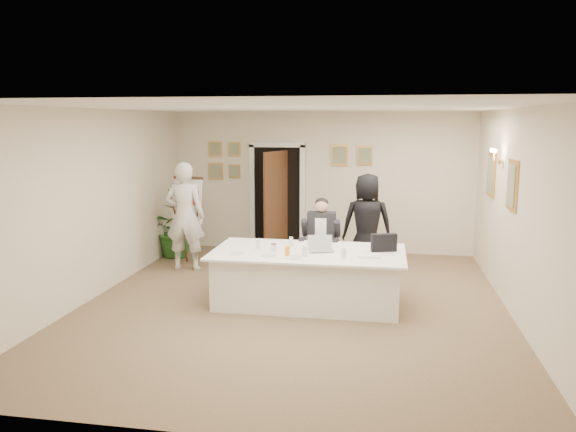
# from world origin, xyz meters

# --- Properties ---
(floor) EXTENTS (7.00, 7.00, 0.00)m
(floor) POSITION_xyz_m (0.00, 0.00, 0.00)
(floor) COLOR brown
(floor) RESTS_ON ground
(ceiling) EXTENTS (6.00, 7.00, 0.02)m
(ceiling) POSITION_xyz_m (0.00, 0.00, 2.80)
(ceiling) COLOR white
(ceiling) RESTS_ON wall_back
(wall_back) EXTENTS (6.00, 0.10, 2.80)m
(wall_back) POSITION_xyz_m (0.00, 3.50, 1.40)
(wall_back) COLOR beige
(wall_back) RESTS_ON floor
(wall_front) EXTENTS (6.00, 0.10, 2.80)m
(wall_front) POSITION_xyz_m (0.00, -3.50, 1.40)
(wall_front) COLOR beige
(wall_front) RESTS_ON floor
(wall_left) EXTENTS (0.10, 7.00, 2.80)m
(wall_left) POSITION_xyz_m (-3.00, 0.00, 1.40)
(wall_left) COLOR beige
(wall_left) RESTS_ON floor
(wall_right) EXTENTS (0.10, 7.00, 2.80)m
(wall_right) POSITION_xyz_m (3.00, 0.00, 1.40)
(wall_right) COLOR beige
(wall_right) RESTS_ON floor
(doorway) EXTENTS (1.14, 0.86, 2.20)m
(doorway) POSITION_xyz_m (-0.88, 3.32, 1.04)
(doorway) COLOR black
(doorway) RESTS_ON floor
(pictures_back_wall) EXTENTS (3.40, 0.06, 0.80)m
(pictures_back_wall) POSITION_xyz_m (-0.80, 3.47, 1.85)
(pictures_back_wall) COLOR #C49142
(pictures_back_wall) RESTS_ON wall_back
(pictures_right_wall) EXTENTS (0.06, 2.20, 0.80)m
(pictures_right_wall) POSITION_xyz_m (2.97, 1.20, 1.75)
(pictures_right_wall) COLOR #C49142
(pictures_right_wall) RESTS_ON wall_right
(wall_sconce) EXTENTS (0.20, 0.30, 0.24)m
(wall_sconce) POSITION_xyz_m (2.90, 1.20, 2.10)
(wall_sconce) COLOR #B8903B
(wall_sconce) RESTS_ON wall_right
(conference_table) EXTENTS (2.75, 1.47, 0.78)m
(conference_table) POSITION_xyz_m (0.20, 0.12, 0.39)
(conference_table) COLOR white
(conference_table) RESTS_ON floor
(seated_man) EXTENTS (0.75, 0.78, 1.42)m
(seated_man) POSITION_xyz_m (0.26, 1.18, 0.71)
(seated_man) COLOR black
(seated_man) RESTS_ON floor
(flip_chart) EXTENTS (0.57, 0.39, 1.59)m
(flip_chart) POSITION_xyz_m (-2.27, 2.06, 0.74)
(flip_chart) COLOR #3E2514
(flip_chart) RESTS_ON floor
(standing_man) EXTENTS (0.72, 0.49, 1.93)m
(standing_man) POSITION_xyz_m (-2.20, 1.60, 0.96)
(standing_man) COLOR silver
(standing_man) RESTS_ON floor
(standing_woman) EXTENTS (0.89, 0.61, 1.74)m
(standing_woman) POSITION_xyz_m (0.97, 1.93, 0.87)
(standing_woman) COLOR black
(standing_woman) RESTS_ON floor
(potted_palm) EXTENTS (1.02, 0.90, 1.08)m
(potted_palm) POSITION_xyz_m (-2.70, 2.50, 0.54)
(potted_palm) COLOR #21571D
(potted_palm) RESTS_ON floor
(laptop) EXTENTS (0.42, 0.44, 0.28)m
(laptop) POSITION_xyz_m (0.37, 0.15, 0.91)
(laptop) COLOR #B7BABC
(laptop) RESTS_ON conference_table
(laptop_bag) EXTENTS (0.38, 0.20, 0.25)m
(laptop_bag) POSITION_xyz_m (1.26, 0.28, 0.90)
(laptop_bag) COLOR black
(laptop_bag) RESTS_ON conference_table
(paper_stack) EXTENTS (0.33, 0.24, 0.03)m
(paper_stack) POSITION_xyz_m (1.06, -0.09, 0.79)
(paper_stack) COLOR white
(paper_stack) RESTS_ON conference_table
(plate_left) EXTENTS (0.26, 0.26, 0.01)m
(plate_left) POSITION_xyz_m (-0.75, -0.23, 0.78)
(plate_left) COLOR white
(plate_left) RESTS_ON conference_table
(plate_mid) EXTENTS (0.27, 0.27, 0.01)m
(plate_mid) POSITION_xyz_m (-0.30, -0.28, 0.78)
(plate_mid) COLOR white
(plate_mid) RESTS_ON conference_table
(plate_near) EXTENTS (0.27, 0.27, 0.01)m
(plate_near) POSITION_xyz_m (0.06, -0.34, 0.78)
(plate_near) COLOR white
(plate_near) RESTS_ON conference_table
(glass_a) EXTENTS (0.07, 0.07, 0.14)m
(glass_a) POSITION_xyz_m (-0.53, 0.06, 0.84)
(glass_a) COLOR silver
(glass_a) RESTS_ON conference_table
(glass_b) EXTENTS (0.06, 0.06, 0.14)m
(glass_b) POSITION_xyz_m (0.19, -0.22, 0.84)
(glass_b) COLOR silver
(glass_b) RESTS_ON conference_table
(glass_c) EXTENTS (0.07, 0.07, 0.14)m
(glass_c) POSITION_xyz_m (0.73, -0.24, 0.84)
(glass_c) COLOR silver
(glass_c) RESTS_ON conference_table
(glass_d) EXTENTS (0.07, 0.07, 0.14)m
(glass_d) POSITION_xyz_m (-0.10, 0.38, 0.84)
(glass_d) COLOR silver
(glass_d) RESTS_ON conference_table
(oj_glass) EXTENTS (0.08, 0.08, 0.13)m
(oj_glass) POSITION_xyz_m (-0.05, -0.23, 0.84)
(oj_glass) COLOR orange
(oj_glass) RESTS_ON conference_table
(steel_jug) EXTENTS (0.10, 0.10, 0.11)m
(steel_jug) POSITION_xyz_m (-0.29, 0.00, 0.83)
(steel_jug) COLOR silver
(steel_jug) RESTS_ON conference_table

